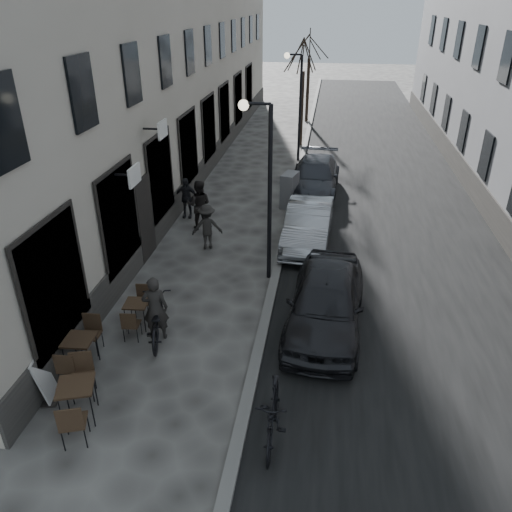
% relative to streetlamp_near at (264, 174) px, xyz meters
% --- Properties ---
extents(ground, '(120.00, 120.00, 0.00)m').
position_rel_streetlamp_near_xyz_m(ground, '(0.17, -6.00, -3.16)').
color(ground, '#393734').
rests_on(ground, ground).
extents(road, '(7.30, 60.00, 0.00)m').
position_rel_streetlamp_near_xyz_m(road, '(4.02, 10.00, -3.16)').
color(road, black).
rests_on(road, ground).
extents(kerb, '(0.25, 60.00, 0.12)m').
position_rel_streetlamp_near_xyz_m(kerb, '(0.37, 10.00, -3.10)').
color(kerb, slate).
rests_on(kerb, ground).
extents(streetlamp_near, '(0.90, 0.28, 5.09)m').
position_rel_streetlamp_near_xyz_m(streetlamp_near, '(0.00, 0.00, 0.00)').
color(streetlamp_near, black).
rests_on(streetlamp_near, ground).
extents(streetlamp_far, '(0.90, 0.28, 5.09)m').
position_rel_streetlamp_near_xyz_m(streetlamp_far, '(0.00, 12.00, 0.00)').
color(streetlamp_far, black).
rests_on(streetlamp_far, ground).
extents(tree_near, '(2.40, 2.40, 5.70)m').
position_rel_streetlamp_near_xyz_m(tree_near, '(0.07, 15.00, 1.50)').
color(tree_near, black).
rests_on(tree_near, ground).
extents(tree_far, '(2.40, 2.40, 5.70)m').
position_rel_streetlamp_near_xyz_m(tree_far, '(0.07, 21.00, 1.50)').
color(tree_far, black).
rests_on(tree_far, ground).
extents(bistro_set_a, '(0.97, 1.72, 0.98)m').
position_rel_streetlamp_near_xyz_m(bistro_set_a, '(-2.79, -6.05, -2.65)').
color(bistro_set_a, '#322116').
rests_on(bistro_set_a, ground).
extents(bistro_set_b, '(0.67, 1.57, 0.92)m').
position_rel_streetlamp_near_xyz_m(bistro_set_b, '(-3.43, -4.62, -2.69)').
color(bistro_set_b, '#322116').
rests_on(bistro_set_b, ground).
extents(bistro_set_c, '(0.61, 1.42, 0.82)m').
position_rel_streetlamp_near_xyz_m(bistro_set_c, '(-2.76, -2.94, -2.74)').
color(bistro_set_c, '#322116').
rests_on(bistro_set_c, ground).
extents(sign_board, '(0.48, 0.65, 1.03)m').
position_rel_streetlamp_near_xyz_m(sign_board, '(-3.72, -5.63, -2.74)').
color(sign_board, black).
rests_on(sign_board, ground).
extents(utility_cabinet, '(0.70, 0.99, 1.34)m').
position_rel_streetlamp_near_xyz_m(utility_cabinet, '(0.27, 5.73, -2.49)').
color(utility_cabinet, slate).
rests_on(utility_cabinet, ground).
extents(bicycle, '(1.10, 2.04, 1.02)m').
position_rel_streetlamp_near_xyz_m(bicycle, '(-2.14, -3.30, -2.65)').
color(bicycle, black).
rests_on(bicycle, ground).
extents(cyclist_rider, '(0.68, 0.53, 1.67)m').
position_rel_streetlamp_near_xyz_m(cyclist_rider, '(-2.14, -3.30, -2.33)').
color(cyclist_rider, black).
rests_on(cyclist_rider, ground).
extents(pedestrian_near, '(0.89, 0.71, 1.78)m').
position_rel_streetlamp_near_xyz_m(pedestrian_near, '(-2.70, 3.15, -2.27)').
color(pedestrian_near, black).
rests_on(pedestrian_near, ground).
extents(pedestrian_mid, '(1.10, 0.81, 1.52)m').
position_rel_streetlamp_near_xyz_m(pedestrian_mid, '(-2.06, 1.63, -2.40)').
color(pedestrian_mid, black).
rests_on(pedestrian_mid, ground).
extents(pedestrian_far, '(0.91, 0.40, 1.53)m').
position_rel_streetlamp_near_xyz_m(pedestrian_far, '(-3.43, 4.06, -2.39)').
color(pedestrian_far, black).
rests_on(pedestrian_far, ground).
extents(car_near, '(2.10, 4.57, 1.52)m').
position_rel_streetlamp_near_xyz_m(car_near, '(1.86, -2.29, -2.40)').
color(car_near, black).
rests_on(car_near, ground).
extents(car_mid, '(1.62, 4.16, 1.35)m').
position_rel_streetlamp_near_xyz_m(car_mid, '(1.17, 2.49, -2.48)').
color(car_mid, '#9B9FA4').
rests_on(car_mid, ground).
extents(car_far, '(2.18, 4.86, 1.38)m').
position_rel_streetlamp_near_xyz_m(car_far, '(1.17, 7.42, -2.47)').
color(car_far, '#31333A').
rests_on(car_far, ground).
extents(moped, '(0.57, 1.94, 1.16)m').
position_rel_streetlamp_near_xyz_m(moped, '(0.99, -5.98, -2.58)').
color(moped, black).
rests_on(moped, ground).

